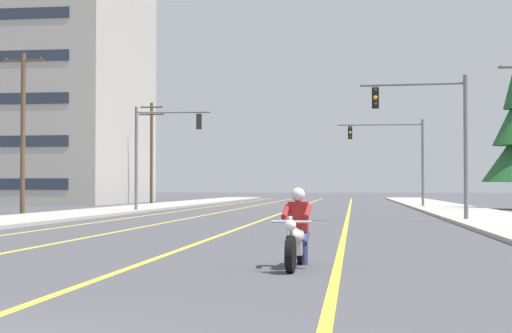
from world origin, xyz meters
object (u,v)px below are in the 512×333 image
object	(u,v)px
motorcycle_with_rider	(297,236)
traffic_signal_mid_right	(397,149)
traffic_signal_near_right	(435,126)
traffic_signal_near_left	(157,143)
utility_pole_left_near	(23,129)
utility_pole_left_far	(151,149)

from	to	relation	value
motorcycle_with_rider	traffic_signal_mid_right	world-z (taller)	traffic_signal_mid_right
traffic_signal_near_right	motorcycle_with_rider	bearing A→B (deg)	-102.86
traffic_signal_near_right	traffic_signal_near_left	bearing A→B (deg)	143.63
motorcycle_with_rider	utility_pole_left_near	bearing A→B (deg)	122.59
traffic_signal_near_right	utility_pole_left_near	xyz separation A→B (m)	(-21.40, 7.06, 0.56)
motorcycle_with_rider	traffic_signal_mid_right	xyz separation A→B (m)	(4.05, 41.07, 3.58)
motorcycle_with_rider	traffic_signal_near_right	size ratio (longest dim) A/B	0.35
utility_pole_left_near	traffic_signal_near_left	bearing A→B (deg)	30.52
traffic_signal_near_right	traffic_signal_mid_right	world-z (taller)	same
traffic_signal_near_left	utility_pole_left_near	distance (m)	7.64
traffic_signal_near_right	traffic_signal_mid_right	xyz separation A→B (m)	(-0.40, 21.61, 0.09)
traffic_signal_near_left	traffic_signal_near_right	bearing A→B (deg)	-36.37
traffic_signal_near_right	utility_pole_left_near	distance (m)	22.54
traffic_signal_near_left	utility_pole_left_far	bearing A→B (deg)	105.64
motorcycle_with_rider	traffic_signal_near_left	xyz separation A→B (m)	(-10.40, 30.39, 3.49)
utility_pole_left_far	traffic_signal_mid_right	bearing A→B (deg)	-31.21
utility_pole_left_near	utility_pole_left_far	world-z (taller)	utility_pole_left_far
motorcycle_with_rider	traffic_signal_mid_right	bearing A→B (deg)	84.37
traffic_signal_near_right	utility_pole_left_far	size ratio (longest dim) A/B	0.69
traffic_signal_mid_right	utility_pole_left_near	size ratio (longest dim) A/B	0.70
traffic_signal_near_left	utility_pole_left_near	size ratio (longest dim) A/B	0.70
traffic_signal_near_right	traffic_signal_near_left	world-z (taller)	same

